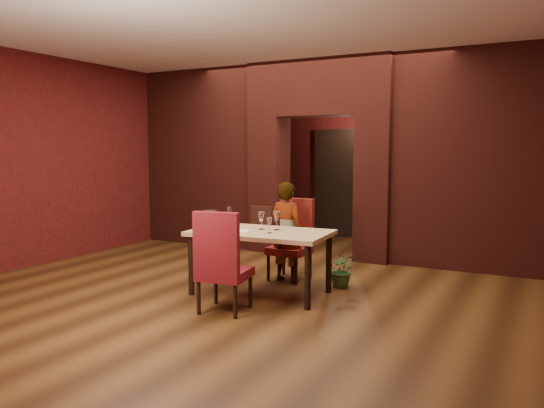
{
  "coord_description": "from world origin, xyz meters",
  "views": [
    {
      "loc": [
        3.41,
        -6.1,
        1.78
      ],
      "look_at": [
        0.17,
        0.0,
        1.05
      ],
      "focal_mm": 35.0,
      "sensor_mm": 36.0,
      "label": 1
    }
  ],
  "objects": [
    {
      "name": "chair_far",
      "position": [
        0.31,
        0.24,
        0.55
      ],
      "size": [
        0.52,
        0.52,
        1.1
      ],
      "primitive_type": "cube",
      "rotation": [
        0.0,
        0.0,
        -0.05
      ],
      "color": "maroon",
      "rests_on": "ground"
    },
    {
      "name": "person_seated",
      "position": [
        0.32,
        0.14,
        0.67
      ],
      "size": [
        0.53,
        0.38,
        1.34
      ],
      "primitive_type": "imported",
      "rotation": [
        0.0,
        0.0,
        3.01
      ],
      "color": "white",
      "rests_on": "ground"
    },
    {
      "name": "wine_glass_b",
      "position": [
        0.45,
        -0.4,
        0.9
      ],
      "size": [
        0.09,
        0.09,
        0.23
      ],
      "primitive_type": null,
      "color": "white",
      "rests_on": "dining_table"
    },
    {
      "name": "pillar_right",
      "position": [
        0.95,
        2.0,
        1.15
      ],
      "size": [
        0.55,
        0.55,
        2.3
      ],
      "primitive_type": "cube",
      "color": "maroon",
      "rests_on": "ground"
    },
    {
      "name": "wing_wall_left",
      "position": [
        -2.36,
        2.0,
        1.6
      ],
      "size": [
        2.28,
        0.35,
        3.2
      ],
      "primitive_type": "cube",
      "color": "maroon",
      "rests_on": "ground"
    },
    {
      "name": "wall_left",
      "position": [
        -3.5,
        0.0,
        1.6
      ],
      "size": [
        0.04,
        8.0,
        3.2
      ],
      "primitive_type": "cube",
      "color": "maroon",
      "rests_on": "ground"
    },
    {
      "name": "rear_door",
      "position": [
        -0.4,
        3.94,
        1.05
      ],
      "size": [
        0.9,
        0.08,
        2.1
      ],
      "primitive_type": "cube",
      "color": "black",
      "rests_on": "ground"
    },
    {
      "name": "chair_near",
      "position": [
        0.3,
        -1.34,
        0.56
      ],
      "size": [
        0.58,
        0.58,
        1.12
      ],
      "primitive_type": "cube",
      "rotation": [
        0.0,
        0.0,
        3.29
      ],
      "color": "maroon",
      "rests_on": "ground"
    },
    {
      "name": "dining_table",
      "position": [
        0.3,
        -0.55,
        0.39
      ],
      "size": [
        1.73,
        1.06,
        0.78
      ],
      "primitive_type": "cube",
      "rotation": [
        0.0,
        0.0,
        0.08
      ],
      "color": "tan",
      "rests_on": "ground"
    },
    {
      "name": "vent_panel",
      "position": [
        -0.95,
        1.71,
        0.55
      ],
      "size": [
        0.4,
        0.03,
        0.5
      ],
      "primitive_type": "cube",
      "color": "#A2472F",
      "rests_on": "ground"
    },
    {
      "name": "rear_door_frame",
      "position": [
        -0.4,
        3.9,
        1.05
      ],
      "size": [
        1.02,
        0.04,
        2.22
      ],
      "primitive_type": "cube",
      "color": "black",
      "rests_on": "ground"
    },
    {
      "name": "wall_back",
      "position": [
        0.0,
        4.0,
        1.6
      ],
      "size": [
        7.0,
        0.04,
        3.2
      ],
      "primitive_type": "cube",
      "color": "maroon",
      "rests_on": "ground"
    },
    {
      "name": "floor",
      "position": [
        0.0,
        0.0,
        0.0
      ],
      "size": [
        8.0,
        8.0,
        0.0
      ],
      "primitive_type": "plane",
      "color": "#4C2D13",
      "rests_on": "ground"
    },
    {
      "name": "pillar_left",
      "position": [
        -0.95,
        2.0,
        1.15
      ],
      "size": [
        0.55,
        0.55,
        2.3
      ],
      "primitive_type": "cube",
      "color": "maroon",
      "rests_on": "ground"
    },
    {
      "name": "potted_plant",
      "position": [
        1.08,
        0.21,
        0.23
      ],
      "size": [
        0.49,
        0.45,
        0.45
      ],
      "primitive_type": "imported",
      "rotation": [
        0.0,
        0.0,
        0.27
      ],
      "color": "#2E5B24",
      "rests_on": "ground"
    },
    {
      "name": "wine_glass_c",
      "position": [
        0.49,
        -0.66,
        0.87
      ],
      "size": [
        0.07,
        0.07,
        0.18
      ],
      "primitive_type": null,
      "color": "white",
      "rests_on": "dining_table"
    },
    {
      "name": "wing_wall_right",
      "position": [
        2.36,
        2.0,
        1.6
      ],
      "size": [
        2.28,
        0.35,
        3.2
      ],
      "primitive_type": "cube",
      "color": "maroon",
      "rests_on": "ground"
    },
    {
      "name": "wine_bucket",
      "position": [
        -0.39,
        -0.62,
        0.89
      ],
      "size": [
        0.18,
        0.18,
        0.22
      ],
      "primitive_type": "cylinder",
      "color": "silver",
      "rests_on": "dining_table"
    },
    {
      "name": "wine_glass_a",
      "position": [
        0.26,
        -0.45,
        0.89
      ],
      "size": [
        0.09,
        0.09,
        0.22
      ],
      "primitive_type": null,
      "color": "white",
      "rests_on": "dining_table"
    },
    {
      "name": "lintel",
      "position": [
        0.0,
        2.0,
        2.75
      ],
      "size": [
        2.45,
        0.55,
        0.9
      ],
      "primitive_type": "cube",
      "color": "maroon",
      "rests_on": "ground"
    },
    {
      "name": "ceiling",
      "position": [
        0.0,
        0.0,
        3.2
      ],
      "size": [
        7.0,
        8.0,
        0.04
      ],
      "primitive_type": "cube",
      "color": "silver",
      "rests_on": "ground"
    },
    {
      "name": "tasting_sheet",
      "position": [
        0.06,
        -0.69,
        0.78
      ],
      "size": [
        0.33,
        0.29,
        0.0
      ],
      "primitive_type": "cube",
      "rotation": [
        0.0,
        0.0,
        0.42
      ],
      "color": "silver",
      "rests_on": "dining_table"
    },
    {
      "name": "water_bottle",
      "position": [
        -0.18,
        -0.49,
        0.92
      ],
      "size": [
        0.06,
        0.06,
        0.27
      ],
      "primitive_type": "cylinder",
      "color": "white",
      "rests_on": "dining_table"
    }
  ]
}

